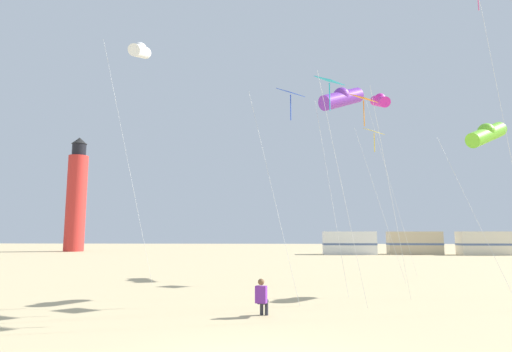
{
  "coord_description": "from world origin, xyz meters",
  "views": [
    {
      "loc": [
        0.3,
        -7.79,
        2.55
      ],
      "look_at": [
        -0.7,
        12.28,
        5.28
      ],
      "focal_mm": 29.79,
      "sensor_mm": 36.0,
      "label": 1
    }
  ],
  "objects_px": {
    "kite_diamond_blue": "(289,100)",
    "rv_van_cream": "(486,243)",
    "lighthouse_distant": "(76,197)",
    "kite_flyer_standing": "(262,296)",
    "kite_tube_violet": "(341,98)",
    "kite_tube_lime": "(486,134)",
    "rv_van_tan": "(414,243)",
    "kite_diamond_gold": "(374,137)",
    "rv_van_white": "(349,243)",
    "kite_tube_magenta": "(380,101)",
    "kite_tube_white": "(140,51)",
    "kite_diamond_cyan": "(330,88)",
    "kite_diamond_orange": "(365,105)"
  },
  "relations": [
    {
      "from": "kite_diamond_orange",
      "to": "kite_tube_white",
      "type": "height_order",
      "value": "kite_tube_white"
    },
    {
      "from": "kite_tube_violet",
      "to": "kite_diamond_gold",
      "type": "bearing_deg",
      "value": 62.31
    },
    {
      "from": "kite_tube_lime",
      "to": "kite_diamond_blue",
      "type": "height_order",
      "value": "kite_diamond_blue"
    },
    {
      "from": "kite_tube_violet",
      "to": "kite_tube_white",
      "type": "xyz_separation_m",
      "value": [
        -10.84,
        4.06,
        4.33
      ]
    },
    {
      "from": "kite_diamond_blue",
      "to": "kite_tube_white",
      "type": "xyz_separation_m",
      "value": [
        -8.41,
        5.8,
        4.94
      ]
    },
    {
      "from": "kite_flyer_standing",
      "to": "rv_van_cream",
      "type": "xyz_separation_m",
      "value": [
        25.68,
        39.55,
        0.78
      ]
    },
    {
      "from": "kite_tube_magenta",
      "to": "kite_diamond_orange",
      "type": "xyz_separation_m",
      "value": [
        -3.2,
        -10.38,
        -3.47
      ]
    },
    {
      "from": "kite_flyer_standing",
      "to": "kite_tube_magenta",
      "type": "bearing_deg",
      "value": -104.1
    },
    {
      "from": "kite_diamond_cyan",
      "to": "kite_diamond_orange",
      "type": "bearing_deg",
      "value": 39.77
    },
    {
      "from": "kite_tube_violet",
      "to": "kite_diamond_cyan",
      "type": "bearing_deg",
      "value": -106.59
    },
    {
      "from": "kite_tube_lime",
      "to": "lighthouse_distant",
      "type": "bearing_deg",
      "value": 133.46
    },
    {
      "from": "kite_diamond_gold",
      "to": "lighthouse_distant",
      "type": "bearing_deg",
      "value": 133.4
    },
    {
      "from": "kite_diamond_orange",
      "to": "kite_flyer_standing",
      "type": "bearing_deg",
      "value": -139.16
    },
    {
      "from": "kite_diamond_orange",
      "to": "kite_tube_white",
      "type": "xyz_separation_m",
      "value": [
        -11.53,
        5.75,
        5.2
      ]
    },
    {
      "from": "kite_diamond_gold",
      "to": "rv_van_cream",
      "type": "height_order",
      "value": "kite_diamond_gold"
    },
    {
      "from": "kite_tube_lime",
      "to": "kite_diamond_blue",
      "type": "xyz_separation_m",
      "value": [
        -9.06,
        -2.36,
        1.01
      ]
    },
    {
      "from": "kite_tube_violet",
      "to": "kite_tube_lime",
      "type": "distance_m",
      "value": 6.85
    },
    {
      "from": "kite_tube_violet",
      "to": "lighthouse_distant",
      "type": "distance_m",
      "value": 52.92
    },
    {
      "from": "kite_tube_lime",
      "to": "kite_tube_white",
      "type": "distance_m",
      "value": 18.77
    },
    {
      "from": "kite_tube_lime",
      "to": "rv_van_tan",
      "type": "bearing_deg",
      "value": 77.94
    },
    {
      "from": "kite_tube_violet",
      "to": "rv_van_tan",
      "type": "relative_size",
      "value": 1.43
    },
    {
      "from": "kite_diamond_cyan",
      "to": "kite_tube_lime",
      "type": "xyz_separation_m",
      "value": [
        7.54,
        3.64,
        -1.02
      ]
    },
    {
      "from": "rv_van_tan",
      "to": "rv_van_cream",
      "type": "distance_m",
      "value": 8.22
    },
    {
      "from": "kite_flyer_standing",
      "to": "lighthouse_distant",
      "type": "relative_size",
      "value": 0.07
    },
    {
      "from": "lighthouse_distant",
      "to": "rv_van_white",
      "type": "distance_m",
      "value": 39.51
    },
    {
      "from": "kite_diamond_blue",
      "to": "rv_van_cream",
      "type": "distance_m",
      "value": 44.14
    },
    {
      "from": "kite_flyer_standing",
      "to": "kite_tube_magenta",
      "type": "relative_size",
      "value": 0.1
    },
    {
      "from": "rv_van_tan",
      "to": "kite_diamond_gold",
      "type": "bearing_deg",
      "value": -107.65
    },
    {
      "from": "kite_diamond_orange",
      "to": "rv_van_tan",
      "type": "height_order",
      "value": "kite_diamond_orange"
    },
    {
      "from": "kite_tube_magenta",
      "to": "kite_diamond_gold",
      "type": "bearing_deg",
      "value": -109.43
    },
    {
      "from": "rv_van_white",
      "to": "kite_tube_magenta",
      "type": "bearing_deg",
      "value": -92.45
    },
    {
      "from": "kite_tube_violet",
      "to": "kite_diamond_orange",
      "type": "bearing_deg",
      "value": -67.73
    },
    {
      "from": "kite_diamond_cyan",
      "to": "kite_tube_violet",
      "type": "relative_size",
      "value": 0.92
    },
    {
      "from": "kite_tube_magenta",
      "to": "kite_diamond_blue",
      "type": "xyz_separation_m",
      "value": [
        -6.33,
        -10.43,
        -3.2
      ]
    },
    {
      "from": "kite_diamond_gold",
      "to": "rv_van_tan",
      "type": "relative_size",
      "value": 1.3
    },
    {
      "from": "lighthouse_distant",
      "to": "rv_van_white",
      "type": "bearing_deg",
      "value": -10.39
    },
    {
      "from": "rv_van_cream",
      "to": "kite_diamond_blue",
      "type": "bearing_deg",
      "value": -122.88
    },
    {
      "from": "kite_tube_lime",
      "to": "kite_tube_violet",
      "type": "bearing_deg",
      "value": -174.72
    },
    {
      "from": "rv_van_white",
      "to": "kite_diamond_blue",
      "type": "bearing_deg",
      "value": -100.89
    },
    {
      "from": "kite_flyer_standing",
      "to": "kite_tube_violet",
      "type": "distance_m",
      "value": 10.26
    },
    {
      "from": "kite_flyer_standing",
      "to": "kite_diamond_gold",
      "type": "height_order",
      "value": "kite_diamond_gold"
    },
    {
      "from": "kite_flyer_standing",
      "to": "kite_tube_white",
      "type": "distance_m",
      "value": 17.2
    },
    {
      "from": "kite_diamond_cyan",
      "to": "lighthouse_distant",
      "type": "relative_size",
      "value": 0.51
    },
    {
      "from": "kite_tube_lime",
      "to": "kite_diamond_blue",
      "type": "relative_size",
      "value": 0.9
    },
    {
      "from": "rv_van_white",
      "to": "kite_tube_violet",
      "type": "bearing_deg",
      "value": -97.68
    },
    {
      "from": "kite_tube_lime",
      "to": "rv_van_tan",
      "type": "height_order",
      "value": "kite_tube_lime"
    },
    {
      "from": "kite_flyer_standing",
      "to": "rv_van_cream",
      "type": "height_order",
      "value": "rv_van_cream"
    },
    {
      "from": "lighthouse_distant",
      "to": "rv_van_white",
      "type": "xyz_separation_m",
      "value": [
        38.34,
        -7.03,
        -6.45
      ]
    },
    {
      "from": "kite_diamond_blue",
      "to": "lighthouse_distant",
      "type": "xyz_separation_m",
      "value": [
        -29.99,
        43.56,
        -0.25
      ]
    },
    {
      "from": "rv_van_white",
      "to": "rv_van_tan",
      "type": "relative_size",
      "value": 0.99
    }
  ]
}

